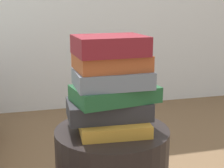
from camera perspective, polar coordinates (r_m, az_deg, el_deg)
The scene contains 6 objects.
book_ochre at distance 1.13m, azimuth 0.04°, elevation -6.89°, with size 0.22×0.21×0.04m, color #B7842D.
book_charcoal at distance 1.13m, azimuth -0.60°, elevation -4.28°, with size 0.27×0.16×0.06m, color #28282D.
book_forest at distance 1.11m, azimuth 0.40°, elevation -1.59°, with size 0.27×0.16×0.05m, color #1E512D.
book_slate at distance 1.08m, azimuth -0.13°, elevation 0.92°, with size 0.24×0.17×0.05m, color slate.
book_rust at distance 1.09m, azimuth 0.04°, elevation 3.81°, with size 0.23×0.18×0.05m, color #994723.
book_maroon at distance 1.07m, azimuth -0.38°, elevation 6.62°, with size 0.22×0.17×0.06m, color maroon.
Camera 1 is at (-0.27, -1.02, 0.97)m, focal length 53.57 mm.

